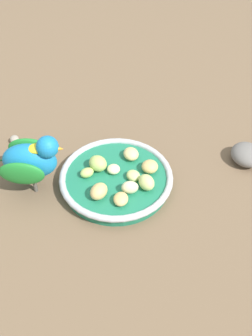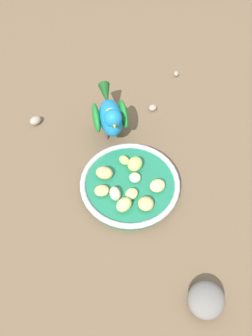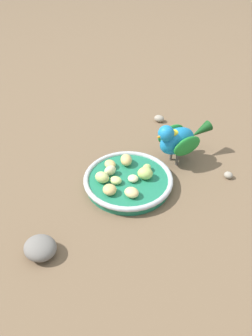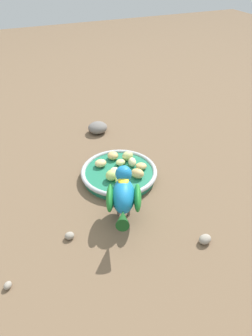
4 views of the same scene
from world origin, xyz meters
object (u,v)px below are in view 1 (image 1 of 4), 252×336
at_px(apple_piece_2, 99,191).
at_px(apple_piece_8, 87,174).
at_px(apple_piece_9, 131,154).
at_px(apple_piece_7, 146,182).
at_px(apple_piece_3, 131,187).
at_px(feeding_bowl, 116,179).
at_px(rock_large, 247,155).
at_px(apple_piece_0, 114,169).
at_px(pebble_2, 14,139).
at_px(parrot, 28,159).
at_px(apple_piece_1, 150,167).
at_px(apple_piece_4, 133,176).
at_px(apple_piece_5, 121,199).
at_px(apple_piece_6, 98,163).

height_order(apple_piece_2, apple_piece_8, apple_piece_2).
bearing_deg(apple_piece_9, apple_piece_2, -49.38).
relative_size(apple_piece_7, apple_piece_8, 1.30).
relative_size(apple_piece_3, apple_piece_9, 0.91).
bearing_deg(apple_piece_9, feeding_bowl, -48.26).
bearing_deg(apple_piece_9, rock_large, 73.56).
bearing_deg(apple_piece_0, pebble_2, -136.51).
relative_size(apple_piece_3, parrot, 0.18).
height_order(apple_piece_2, apple_piece_3, apple_piece_2).
bearing_deg(apple_piece_1, parrot, -104.37).
bearing_deg(apple_piece_4, apple_piece_7, 27.19).
height_order(apple_piece_8, pebble_2, apple_piece_8).
height_order(apple_piece_5, parrot, parrot).
relative_size(apple_piece_2, apple_piece_4, 1.31).
height_order(apple_piece_3, apple_piece_9, apple_piece_3).
bearing_deg(apple_piece_4, parrot, -109.84).
distance_m(apple_piece_2, parrot, 0.14).
height_order(apple_piece_1, apple_piece_8, apple_piece_1).
distance_m(apple_piece_4, parrot, 0.20).
bearing_deg(apple_piece_2, pebble_2, -151.52).
distance_m(apple_piece_1, apple_piece_6, 0.10).
distance_m(apple_piece_2, apple_piece_7, 0.09).
xyz_separation_m(feeding_bowl, apple_piece_1, (0.01, 0.07, 0.02)).
distance_m(feeding_bowl, apple_piece_1, 0.07).
relative_size(apple_piece_8, rock_large, 0.40).
bearing_deg(apple_piece_5, apple_piece_1, 126.10).
relative_size(apple_piece_1, apple_piece_3, 1.03).
bearing_deg(apple_piece_4, rock_large, 87.44).
height_order(apple_piece_6, pebble_2, apple_piece_6).
distance_m(apple_piece_5, parrot, 0.18).
bearing_deg(apple_piece_9, apple_piece_4, -15.50).
bearing_deg(apple_piece_7, feeding_bowl, -135.85).
distance_m(apple_piece_3, apple_piece_6, 0.09).
distance_m(apple_piece_2, pebble_2, 0.26).
bearing_deg(apple_piece_5, apple_piece_2, -129.49).
distance_m(apple_piece_8, pebble_2, 0.21).
xyz_separation_m(apple_piece_2, apple_piece_4, (-0.02, 0.07, -0.01)).
bearing_deg(apple_piece_8, apple_piece_3, 46.19).
xyz_separation_m(apple_piece_0, apple_piece_9, (-0.03, 0.04, 0.00)).
bearing_deg(parrot, feeding_bowl, 5.46).
distance_m(apple_piece_5, apple_piece_7, 0.06).
relative_size(apple_piece_2, apple_piece_3, 1.19).
bearing_deg(pebble_2, apple_piece_0, 43.49).
bearing_deg(apple_piece_6, apple_piece_3, 27.62).
bearing_deg(pebble_2, apple_piece_1, 49.98).
bearing_deg(apple_piece_1, apple_piece_3, -53.06).
bearing_deg(apple_piece_2, apple_piece_4, 105.70).
xyz_separation_m(apple_piece_0, rock_large, (0.04, 0.27, -0.01)).
bearing_deg(apple_piece_3, apple_piece_7, 90.85).
bearing_deg(rock_large, apple_piece_4, -92.56).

